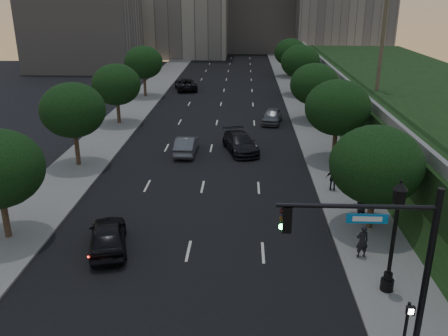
{
  "coord_description": "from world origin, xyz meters",
  "views": [
    {
      "loc": [
        2.86,
        -17.21,
        13.01
      ],
      "look_at": [
        1.78,
        8.27,
        3.6
      ],
      "focal_mm": 38.0,
      "sensor_mm": 36.0,
      "label": 1
    }
  ],
  "objects_px": {
    "street_lamp": "(393,242)",
    "pedestrian_b": "(361,207)",
    "pedestrian_c": "(333,178)",
    "traffic_signal_mast": "(395,275)",
    "sedan_mid_left": "(186,145)",
    "sedan_near_right": "(240,143)",
    "sedan_far_right": "(272,116)",
    "sedan_near_left": "(108,236)",
    "sedan_far_left": "(186,84)",
    "pedestrian_a": "(362,241)"
  },
  "relations": [
    {
      "from": "sedan_near_right",
      "to": "pedestrian_c",
      "type": "bearing_deg",
      "value": -69.02
    },
    {
      "from": "sedan_near_left",
      "to": "pedestrian_b",
      "type": "bearing_deg",
      "value": -179.41
    },
    {
      "from": "street_lamp",
      "to": "sedan_far_right",
      "type": "bearing_deg",
      "value": 96.93
    },
    {
      "from": "sedan_near_left",
      "to": "sedan_mid_left",
      "type": "relative_size",
      "value": 1.02
    },
    {
      "from": "traffic_signal_mast",
      "to": "pedestrian_b",
      "type": "distance_m",
      "value": 11.78
    },
    {
      "from": "sedan_near_left",
      "to": "sedan_near_right",
      "type": "distance_m",
      "value": 18.49
    },
    {
      "from": "pedestrian_b",
      "to": "pedestrian_c",
      "type": "xyz_separation_m",
      "value": [
        -0.83,
        4.71,
        -0.04
      ]
    },
    {
      "from": "sedan_mid_left",
      "to": "pedestrian_b",
      "type": "distance_m",
      "value": 17.43
    },
    {
      "from": "traffic_signal_mast",
      "to": "pedestrian_a",
      "type": "distance_m",
      "value": 7.68
    },
    {
      "from": "street_lamp",
      "to": "pedestrian_b",
      "type": "height_order",
      "value": "street_lamp"
    },
    {
      "from": "sedan_far_left",
      "to": "pedestrian_b",
      "type": "distance_m",
      "value": 44.22
    },
    {
      "from": "sedan_mid_left",
      "to": "sedan_near_right",
      "type": "distance_m",
      "value": 4.69
    },
    {
      "from": "sedan_far_right",
      "to": "traffic_signal_mast",
      "type": "bearing_deg",
      "value": -76.07
    },
    {
      "from": "street_lamp",
      "to": "sedan_far_right",
      "type": "xyz_separation_m",
      "value": [
        -3.7,
        30.46,
        -1.84
      ]
    },
    {
      "from": "sedan_near_right",
      "to": "pedestrian_a",
      "type": "height_order",
      "value": "pedestrian_a"
    },
    {
      "from": "traffic_signal_mast",
      "to": "pedestrian_b",
      "type": "bearing_deg",
      "value": 81.76
    },
    {
      "from": "pedestrian_c",
      "to": "traffic_signal_mast",
      "type": "bearing_deg",
      "value": 99.35
    },
    {
      "from": "sedan_far_right",
      "to": "sedan_near_right",
      "type": "bearing_deg",
      "value": -98.27
    },
    {
      "from": "traffic_signal_mast",
      "to": "sedan_near_left",
      "type": "bearing_deg",
      "value": 148.83
    },
    {
      "from": "street_lamp",
      "to": "sedan_far_left",
      "type": "distance_m",
      "value": 50.87
    },
    {
      "from": "pedestrian_a",
      "to": "pedestrian_c",
      "type": "bearing_deg",
      "value": -100.49
    },
    {
      "from": "sedan_near_right",
      "to": "pedestrian_a",
      "type": "relative_size",
      "value": 3.13
    },
    {
      "from": "sedan_near_left",
      "to": "sedan_far_left",
      "type": "distance_m",
      "value": 45.18
    },
    {
      "from": "sedan_mid_left",
      "to": "sedan_far_right",
      "type": "relative_size",
      "value": 1.01
    },
    {
      "from": "sedan_near_right",
      "to": "pedestrian_c",
      "type": "relative_size",
      "value": 3.2
    },
    {
      "from": "sedan_near_left",
      "to": "sedan_far_right",
      "type": "relative_size",
      "value": 1.03
    },
    {
      "from": "sedan_mid_left",
      "to": "sedan_far_left",
      "type": "bearing_deg",
      "value": -81.82
    },
    {
      "from": "sedan_near_right",
      "to": "pedestrian_b",
      "type": "xyz_separation_m",
      "value": [
        7.35,
        -13.41,
        0.25
      ]
    },
    {
      "from": "traffic_signal_mast",
      "to": "street_lamp",
      "type": "distance_m",
      "value": 4.56
    },
    {
      "from": "sedan_far_left",
      "to": "pedestrian_b",
      "type": "bearing_deg",
      "value": 96.77
    },
    {
      "from": "sedan_near_left",
      "to": "pedestrian_c",
      "type": "xyz_separation_m",
      "value": [
        13.44,
        8.44,
        0.21
      ]
    },
    {
      "from": "sedan_far_right",
      "to": "pedestrian_b",
      "type": "height_order",
      "value": "pedestrian_b"
    },
    {
      "from": "traffic_signal_mast",
      "to": "sedan_far_left",
      "type": "xyz_separation_m",
      "value": [
        -13.8,
        52.8,
        -2.85
      ]
    },
    {
      "from": "street_lamp",
      "to": "sedan_near_right",
      "type": "height_order",
      "value": "street_lamp"
    },
    {
      "from": "sedan_mid_left",
      "to": "pedestrian_b",
      "type": "xyz_separation_m",
      "value": [
        11.97,
        -12.66,
        0.29
      ]
    },
    {
      "from": "pedestrian_b",
      "to": "pedestrian_c",
      "type": "bearing_deg",
      "value": -50.01
    },
    {
      "from": "pedestrian_a",
      "to": "pedestrian_c",
      "type": "relative_size",
      "value": 1.02
    },
    {
      "from": "sedan_far_right",
      "to": "pedestrian_c",
      "type": "relative_size",
      "value": 2.66
    },
    {
      "from": "pedestrian_a",
      "to": "pedestrian_c",
      "type": "xyz_separation_m",
      "value": [
        0.07,
        8.91,
        -0.02
      ]
    },
    {
      "from": "sedan_mid_left",
      "to": "sedan_far_left",
      "type": "relative_size",
      "value": 0.79
    },
    {
      "from": "street_lamp",
      "to": "sedan_far_right",
      "type": "relative_size",
      "value": 1.21
    },
    {
      "from": "traffic_signal_mast",
      "to": "pedestrian_c",
      "type": "distance_m",
      "value": 16.31
    },
    {
      "from": "sedan_near_left",
      "to": "sedan_mid_left",
      "type": "xyz_separation_m",
      "value": [
        2.3,
        16.39,
        -0.05
      ]
    },
    {
      "from": "traffic_signal_mast",
      "to": "sedan_near_left",
      "type": "relative_size",
      "value": 1.46
    },
    {
      "from": "pedestrian_b",
      "to": "pedestrian_c",
      "type": "relative_size",
      "value": 1.05
    },
    {
      "from": "sedan_mid_left",
      "to": "pedestrian_a",
      "type": "distance_m",
      "value": 20.17
    },
    {
      "from": "sedan_near_left",
      "to": "sedan_mid_left",
      "type": "distance_m",
      "value": 16.55
    },
    {
      "from": "sedan_far_left",
      "to": "pedestrian_c",
      "type": "relative_size",
      "value": 3.41
    },
    {
      "from": "sedan_mid_left",
      "to": "pedestrian_c",
      "type": "bearing_deg",
      "value": 145.78
    },
    {
      "from": "traffic_signal_mast",
      "to": "pedestrian_a",
      "type": "xyz_separation_m",
      "value": [
        0.75,
        7.17,
        -2.63
      ]
    }
  ]
}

